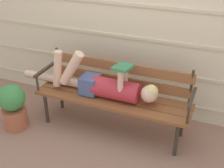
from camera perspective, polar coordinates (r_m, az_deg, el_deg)
The scene contains 5 objects.
ground_plane at distance 3.63m, azimuth -0.46°, elevation -9.26°, with size 12.00×12.00×0.00m, color #936B56.
house_siding at distance 3.63m, azimuth 3.58°, elevation 12.14°, with size 5.19×0.08×2.40m.
park_bench at distance 3.46m, azimuth 0.43°, elevation -1.51°, with size 1.84×0.48×0.85m.
reclining_person at distance 3.39m, azimuth -1.79°, elevation -0.09°, with size 1.77×0.26×0.55m.
potted_plant at distance 3.74m, azimuth -18.58°, elevation -4.01°, with size 0.33×0.33×0.58m.
Camera 1 is at (1.10, -2.64, 2.23)m, focal length 47.29 mm.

